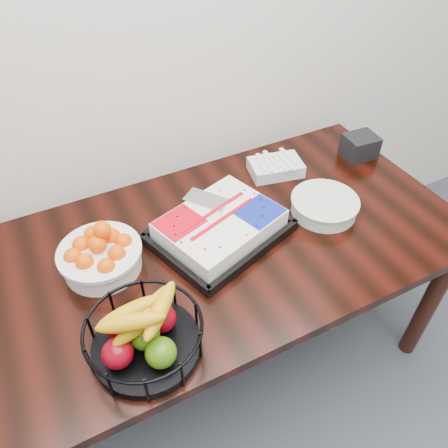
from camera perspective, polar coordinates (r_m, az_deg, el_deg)
name	(u,v)px	position (r m, az deg, el deg)	size (l,w,h in m)	color
table	(214,260)	(1.58, -1.30, -4.71)	(1.80, 0.90, 0.75)	black
cake_tray	(220,227)	(1.52, -0.52, -0.35)	(0.53, 0.47, 0.09)	black
tangerine_bowl	(100,252)	(1.45, -15.95, -3.50)	(0.27, 0.27, 0.17)	white
fruit_basket	(144,335)	(1.22, -10.35, -14.05)	(0.32, 0.32, 0.17)	black
plate_stack	(324,206)	(1.66, 12.96, 2.35)	(0.25, 0.25, 0.06)	white
fork_bag	(276,167)	(1.83, 6.76, 7.44)	(0.23, 0.18, 0.06)	silver
napkin_box	(360,146)	(2.00, 17.31, 9.70)	(0.13, 0.11, 0.10)	black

